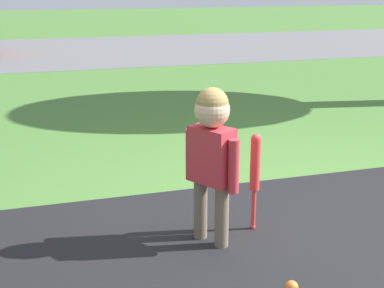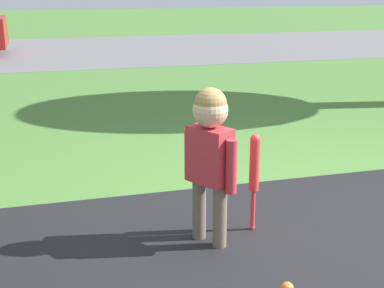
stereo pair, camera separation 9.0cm
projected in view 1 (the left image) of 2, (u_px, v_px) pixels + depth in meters
ground_plane at (336, 233)px, 3.45m from camera, size 60.00×60.00×0.00m
street_strip at (107, 49)px, 12.76m from camera, size 40.00×6.00×0.01m
child at (212, 145)px, 3.15m from camera, size 0.26×0.35×0.98m
baseball_bat at (255, 168)px, 3.38m from camera, size 0.06×0.06×0.65m
sports_ball at (292, 287)px, 2.77m from camera, size 0.07×0.07×0.07m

